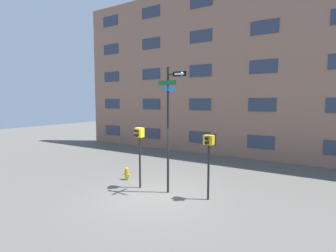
{
  "coord_description": "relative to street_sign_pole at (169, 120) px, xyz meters",
  "views": [
    {
      "loc": [
        5.52,
        -7.85,
        3.53
      ],
      "look_at": [
        0.26,
        0.52,
        2.59
      ],
      "focal_mm": 28.0,
      "sensor_mm": 36.0,
      "label": 1
    }
  ],
  "objects": [
    {
      "name": "pedestrian_signal_right",
      "position": [
        1.56,
        0.14,
        -0.94
      ],
      "size": [
        0.41,
        0.4,
        2.37
      ],
      "color": "black",
      "rests_on": "ground_plane"
    },
    {
      "name": "street_sign_pole",
      "position": [
        0.0,
        0.0,
        0.0
      ],
      "size": [
        1.16,
        0.82,
        4.8
      ],
      "color": "black",
      "rests_on": "ground_plane"
    },
    {
      "name": "fire_hydrant",
      "position": [
        -2.5,
        0.41,
        -2.54
      ],
      "size": [
        0.35,
        0.19,
        0.57
      ],
      "color": "gold",
      "rests_on": "ground_plane"
    },
    {
      "name": "pedestrian_signal_left",
      "position": [
        -1.32,
        -0.14,
        -0.85
      ],
      "size": [
        0.37,
        0.4,
        2.5
      ],
      "color": "black",
      "rests_on": "ground_plane"
    },
    {
      "name": "ground_plane",
      "position": [
        -0.32,
        -0.52,
        -2.81
      ],
      "size": [
        60.0,
        60.0,
        0.0
      ],
      "primitive_type": "plane",
      "color": "#595651"
    },
    {
      "name": "building_facade",
      "position": [
        -0.32,
        7.94,
        2.73
      ],
      "size": [
        24.0,
        0.64,
        11.08
      ],
      "color": "#936B56",
      "rests_on": "ground_plane"
    }
  ]
}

